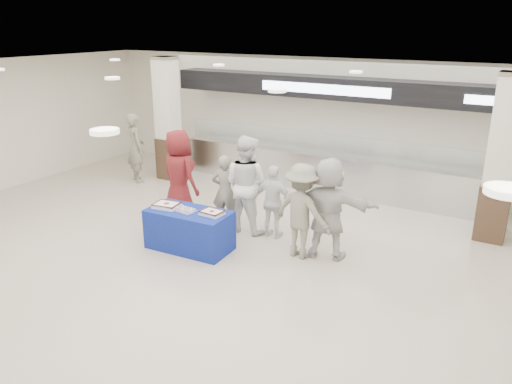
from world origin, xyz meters
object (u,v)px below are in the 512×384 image
Objects in this scene: sheet_cake_left at (167,205)px; civilian_maroon at (179,176)px; chef_short at (274,202)px; soldier_b at (302,211)px; sheet_cake_right at (212,212)px; cupcake_tray at (186,210)px; civilian_white at (328,208)px; soldier_bg at (136,148)px; chef_tall at (246,184)px; display_table at (189,230)px; soldier_a at (225,191)px.

sheet_cake_left is 1.30m from civilian_maroon.
soldier_b reaches higher than chef_short.
sheet_cake_right is 0.52m from cupcake_tray.
sheet_cake_left is at bearing 8.33° from civilian_white.
civilian_white is 1.02× the size of soldier_bg.
chef_tall is at bearing -167.88° from soldier_bg.
sheet_cake_left is 1.64m from chef_tall.
civilian_white is at bearing 26.36° from sheet_cake_right.
civilian_maroon is 3.40m from civilian_white.
chef_tall is at bearing -11.60° from soldier_b.
soldier_bg is (-3.78, 2.64, 0.53)m from display_table.
civilian_white is (0.41, 0.21, 0.06)m from soldier_b.
sheet_cake_right is at bearing 34.00° from soldier_b.
chef_tall reaches higher than civilian_white.
soldier_a is 0.88× the size of soldier_b.
civilian_white is (2.36, -0.26, 0.17)m from soldier_a.
display_table is 0.79× the size of civilian_maroon.
civilian_maroon is at bearing 132.73° from cupcake_tray.
civilian_white is (2.32, 0.99, 0.55)m from display_table.
soldier_bg reaches higher than soldier_a.
display_table is at bearing 50.59° from cupcake_tray.
sheet_cake_right is 0.27× the size of soldier_a.
sheet_cake_left is at bearing 132.74° from civilian_maroon.
soldier_b is at bearing 147.07° from soldier_a.
display_table is 0.90× the size of soldier_b.
chef_tall is (0.90, 1.36, 0.18)m from sheet_cake_left.
display_table is 0.41m from cupcake_tray.
soldier_bg is at bearing 142.02° from display_table.
soldier_bg reaches higher than soldier_b.
sheet_cake_left is 1.27× the size of cupcake_tray.
soldier_b is (1.44, 0.70, 0.07)m from sheet_cake_right.
sheet_cake_right is at bearing 178.60° from soldier_bg.
soldier_b is at bearing -171.09° from civilian_maroon.
civilian_maroon is at bearing 2.15° from soldier_b.
chef_short is at bearing -24.63° from civilian_white.
sheet_cake_left is 2.98m from civilian_white.
civilian_maroon is at bearing 179.82° from soldier_bg.
chef_tall is at bearing 91.72° from sheet_cake_right.
chef_tall reaches higher than sheet_cake_left.
cupcake_tray is 0.23× the size of soldier_b.
civilian_maroon is 1.13× the size of soldier_b.
civilian_white reaches higher than sheet_cake_right.
display_table is 2.13m from soldier_b.
sheet_cake_left is 0.33× the size of soldier_a.
civilian_white is at bearing 154.42° from soldier_a.
sheet_cake_left is 0.26× the size of civilian_maroon.
civilian_white is at bearing 19.94° from display_table.
sheet_cake_right is at bearing 14.19° from civilian_white.
sheet_cake_right is at bearing 7.68° from sheet_cake_left.
chef_tall reaches higher than soldier_a.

